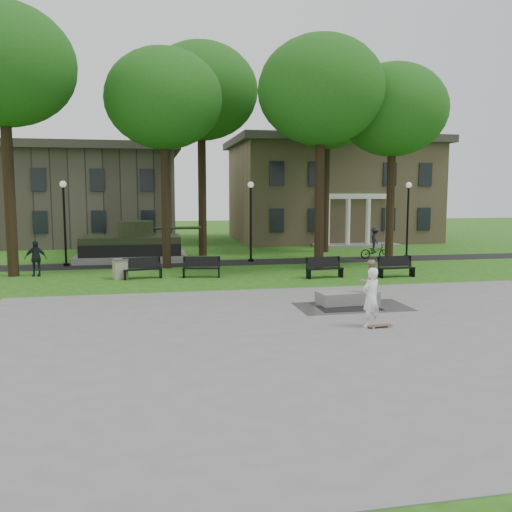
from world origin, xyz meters
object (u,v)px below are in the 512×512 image
Objects in this scene: concrete_block at (347,298)px; trash_bin at (120,269)px; cyclist at (375,246)px; park_bench_0 at (143,268)px; friend_watching at (370,282)px; skateboarder at (371,297)px.

trash_bin is at bearing 137.93° from concrete_block.
cyclist is 1.06× the size of park_bench_0.
concrete_block is 1.00m from friend_watching.
skateboarder is at bearing -67.71° from park_bench_0.
skateboarder is 17.65m from cyclist.
cyclist is at bearing -116.61° from friend_watching.
cyclist reaches higher than skateboarder.
trash_bin is (-1.05, 0.10, -0.04)m from park_bench_0.
friend_watching is at bearing -136.25° from skateboarder.
cyclist reaches higher than concrete_block.
park_bench_0 is at bearing 134.55° from concrete_block.
friend_watching is 0.83× the size of cyclist.
friend_watching reaches higher than park_bench_0.
concrete_block is at bearing -42.07° from trash_bin.
skateboarder is 0.92× the size of cyclist.
trash_bin is (-15.10, -5.04, -0.32)m from cyclist.
cyclist is at bearing -137.67° from skateboarder.
skateboarder is 1.11× the size of friend_watching.
cyclist reaches higher than friend_watching.
skateboarder reaches higher than friend_watching.
cyclist is at bearing 62.67° from concrete_block.
friend_watching is 0.88× the size of park_bench_0.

